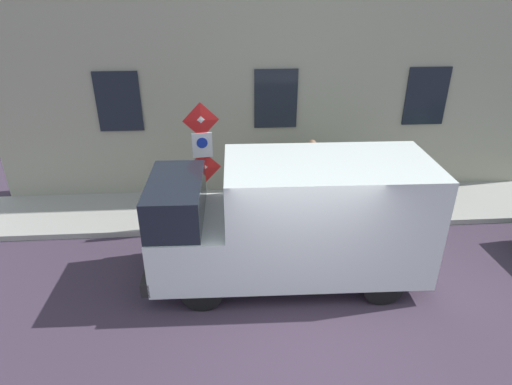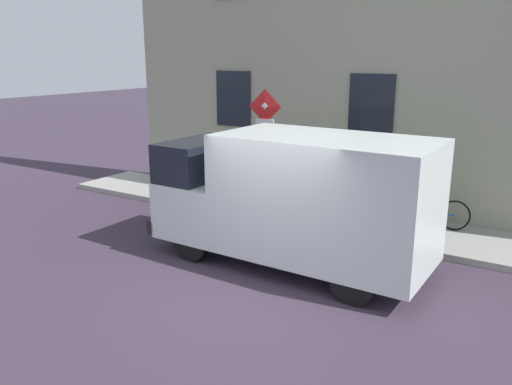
# 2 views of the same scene
# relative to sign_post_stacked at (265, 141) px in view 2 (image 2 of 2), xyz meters

# --- Properties ---
(ground_plane) EXTENTS (80.00, 80.00, 0.00)m
(ground_plane) POSITION_rel_sign_post_stacked_xyz_m (-3.23, -1.82, -1.96)
(ground_plane) COLOR #3B2E3F
(sidewalk_slab) EXTENTS (2.07, 16.33, 0.14)m
(sidewalk_slab) POSITION_rel_sign_post_stacked_xyz_m (0.84, -1.82, -1.89)
(sidewalk_slab) COLOR #999890
(sidewalk_slab) RESTS_ON ground_plane
(building_facade) EXTENTS (0.75, 14.33, 8.38)m
(building_facade) POSITION_rel_sign_post_stacked_xyz_m (2.22, -1.82, 2.24)
(building_facade) COLOR gray
(building_facade) RESTS_ON ground_plane
(sign_post_stacked) EXTENTS (0.18, 0.56, 2.86)m
(sign_post_stacked) POSITION_rel_sign_post_stacked_xyz_m (0.00, 0.00, 0.00)
(sign_post_stacked) COLOR #474C47
(sign_post_stacked) RESTS_ON sidewalk_slab
(delivery_van) EXTENTS (2.10, 5.37, 2.50)m
(delivery_van) POSITION_rel_sign_post_stacked_xyz_m (-1.90, -1.79, -0.62)
(delivery_van) COLOR silver
(delivery_van) RESTS_ON ground_plane
(bicycle_blue) EXTENTS (0.46, 1.72, 0.89)m
(bicycle_blue) POSITION_rel_sign_post_stacked_xyz_m (1.32, -3.49, -1.45)
(bicycle_blue) COLOR black
(bicycle_blue) RESTS_ON sidewalk_slab
(bicycle_orange) EXTENTS (0.46, 1.71, 0.89)m
(bicycle_orange) POSITION_rel_sign_post_stacked_xyz_m (1.32, -2.68, -1.45)
(bicycle_orange) COLOR black
(bicycle_orange) RESTS_ON sidewalk_slab
(bicycle_red) EXTENTS (0.46, 1.71, 0.89)m
(bicycle_red) POSITION_rel_sign_post_stacked_xyz_m (1.32, -1.88, -1.45)
(bicycle_red) COLOR black
(bicycle_red) RESTS_ON sidewalk_slab
(pedestrian) EXTENTS (0.46, 0.36, 1.72)m
(pedestrian) POSITION_rel_sign_post_stacked_xyz_m (1.00, -2.65, -0.89)
(pedestrian) COLOR #262B47
(pedestrian) RESTS_ON sidewalk_slab
(litter_bin) EXTENTS (0.44, 0.44, 0.90)m
(litter_bin) POSITION_rel_sign_post_stacked_xyz_m (0.15, -2.69, -1.37)
(litter_bin) COLOR #2D5133
(litter_bin) RESTS_ON sidewalk_slab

